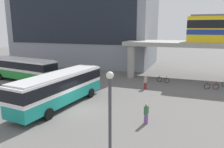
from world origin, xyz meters
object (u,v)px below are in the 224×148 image
(bus_secondary, at_px, (23,67))
(pedestrian_near_building, at_px, (145,83))
(station_building, at_px, (84,23))
(bus_main, at_px, (60,86))
(pedestrian_waiting_near_stop, at_px, (146,114))
(bicycle_black, at_px, (163,80))
(bicycle_red, at_px, (211,86))

(bus_secondary, height_order, pedestrian_near_building, bus_secondary)
(station_building, relative_size, bus_secondary, 2.56)
(bus_main, relative_size, pedestrian_waiting_near_stop, 6.83)
(station_building, distance_m, bicycle_black, 23.51)
(pedestrian_near_building, relative_size, pedestrian_waiting_near_stop, 0.99)
(pedestrian_near_building, distance_m, pedestrian_waiting_near_stop, 10.12)
(bicycle_black, distance_m, bicycle_red, 6.28)
(bus_main, xyz_separation_m, pedestrian_near_building, (6.44, 8.79, -1.23))
(bus_secondary, xyz_separation_m, pedestrian_waiting_near_stop, (19.32, -7.99, -1.22))
(bus_secondary, bearing_deg, bicycle_black, 17.98)
(station_building, xyz_separation_m, bus_main, (10.31, -25.21, -6.50))
(pedestrian_near_building, bearing_deg, bus_main, -126.24)
(pedestrian_waiting_near_stop, bearing_deg, bicycle_red, 66.10)
(pedestrian_near_building, bearing_deg, bicycle_red, 19.42)
(bicycle_black, bearing_deg, bus_secondary, -162.02)
(bus_main, height_order, bicycle_black, bus_main)
(station_building, bearing_deg, bus_main, -67.76)
(bus_secondary, bearing_deg, pedestrian_near_building, 6.32)
(station_building, xyz_separation_m, bus_secondary, (-0.45, -18.32, -6.50))
(station_building, relative_size, bicycle_black, 16.50)
(bus_secondary, height_order, bicycle_red, bus_secondary)
(pedestrian_near_building, bearing_deg, bicycle_black, 68.94)
(station_building, height_order, pedestrian_waiting_near_stop, station_building)
(bus_main, relative_size, bicycle_red, 6.39)
(station_building, bearing_deg, pedestrian_waiting_near_stop, -54.34)
(bicycle_black, xyz_separation_m, pedestrian_waiting_near_stop, (0.51, -14.10, 0.41))
(station_building, distance_m, pedestrian_near_building, 24.69)
(bus_secondary, relative_size, pedestrian_near_building, 6.95)
(station_building, distance_m, pedestrian_waiting_near_stop, 33.29)
(pedestrian_near_building, bearing_deg, bus_secondary, -173.68)
(bus_secondary, height_order, bicycle_black, bus_secondary)
(bicycle_red, bearing_deg, station_building, 150.76)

